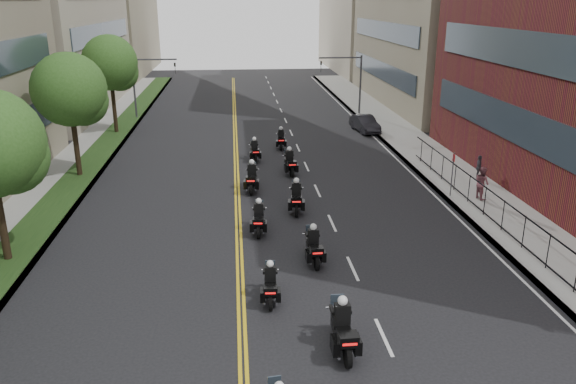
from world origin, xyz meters
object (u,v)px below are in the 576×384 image
(motorcycle_1, at_px, (343,331))
(pedestrian_b, at_px, (482,183))
(motorcycle_2, at_px, (270,285))
(motorcycle_3, at_px, (314,248))
(motorcycle_7, at_px, (290,163))
(motorcycle_5, at_px, (296,199))
(motorcycle_4, at_px, (259,219))
(motorcycle_8, at_px, (255,151))
(motorcycle_6, at_px, (252,179))
(parked_sedan, at_px, (365,124))
(pedestrian_c, at_px, (479,167))
(motorcycle_9, at_px, (281,140))

(motorcycle_1, relative_size, pedestrian_b, 1.41)
(motorcycle_2, distance_m, motorcycle_3, 3.64)
(motorcycle_1, distance_m, motorcycle_7, 19.06)
(motorcycle_3, xyz_separation_m, motorcycle_5, (-0.06, 6.03, 0.04))
(motorcycle_4, height_order, pedestrian_b, pedestrian_b)
(motorcycle_1, xyz_separation_m, motorcycle_8, (-1.84, 22.47, -0.10))
(motorcycle_3, xyz_separation_m, motorcycle_7, (0.26, 12.68, 0.03))
(motorcycle_2, xyz_separation_m, motorcycle_3, (2.03, 3.02, 0.05))
(motorcycle_4, distance_m, motorcycle_7, 9.57)
(motorcycle_3, height_order, motorcycle_4, motorcycle_3)
(motorcycle_5, relative_size, pedestrian_b, 1.36)
(motorcycle_4, relative_size, motorcycle_6, 0.91)
(motorcycle_7, xyz_separation_m, parked_sedan, (7.47, 11.45, -0.03))
(motorcycle_7, xyz_separation_m, pedestrian_c, (11.29, -2.59, 0.18))
(motorcycle_1, distance_m, motorcycle_3, 6.38)
(motorcycle_4, height_order, motorcycle_8, motorcycle_4)
(motorcycle_2, relative_size, motorcycle_8, 0.96)
(motorcycle_5, distance_m, motorcycle_7, 6.67)
(motorcycle_2, bearing_deg, pedestrian_c, 47.38)
(motorcycle_9, bearing_deg, parked_sedan, 36.67)
(motorcycle_1, bearing_deg, pedestrian_c, 54.14)
(parked_sedan, bearing_deg, pedestrian_c, -82.45)
(motorcycle_3, distance_m, parked_sedan, 25.35)
(motorcycle_4, distance_m, motorcycle_8, 12.68)
(motorcycle_7, height_order, pedestrian_b, pedestrian_b)
(motorcycle_6, relative_size, motorcycle_8, 1.13)
(motorcycle_1, height_order, motorcycle_8, motorcycle_1)
(motorcycle_5, bearing_deg, motorcycle_9, 94.64)
(motorcycle_4, height_order, pedestrian_c, motorcycle_4)
(motorcycle_1, xyz_separation_m, motorcycle_6, (-2.26, 15.99, -0.01))
(motorcycle_1, distance_m, motorcycle_8, 22.54)
(motorcycle_7, xyz_separation_m, motorcycle_9, (-0.00, 6.51, -0.05))
(motorcycle_3, xyz_separation_m, motorcycle_6, (-2.25, 9.62, 0.06))
(motorcycle_1, xyz_separation_m, parked_sedan, (7.72, 30.51, -0.07))
(motorcycle_2, xyz_separation_m, motorcycle_4, (-0.11, 6.43, 0.05))
(motorcycle_3, distance_m, motorcycle_6, 9.88)
(motorcycle_7, bearing_deg, pedestrian_b, -35.41)
(motorcycle_3, relative_size, pedestrian_b, 1.28)
(motorcycle_4, height_order, parked_sedan, motorcycle_4)
(motorcycle_3, distance_m, motorcycle_4, 4.03)
(motorcycle_2, relative_size, motorcycle_9, 0.95)
(motorcycle_7, bearing_deg, motorcycle_4, -108.73)
(motorcycle_3, height_order, pedestrian_c, motorcycle_3)
(parked_sedan, bearing_deg, motorcycle_7, -130.79)
(motorcycle_7, height_order, parked_sedan, motorcycle_7)
(motorcycle_2, distance_m, motorcycle_5, 9.25)
(motorcycle_8, bearing_deg, pedestrian_b, -41.34)
(motorcycle_2, height_order, motorcycle_5, motorcycle_5)
(motorcycle_6, xyz_separation_m, parked_sedan, (9.98, 14.52, -0.06))
(motorcycle_8, height_order, motorcycle_9, motorcycle_9)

